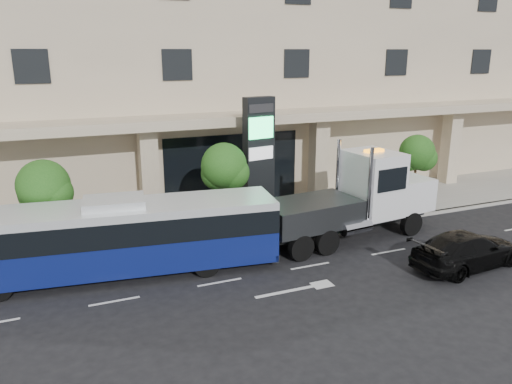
{
  "coord_description": "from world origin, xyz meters",
  "views": [
    {
      "loc": [
        -9.5,
        -18.44,
        8.72
      ],
      "look_at": [
        -1.01,
        2.0,
        2.43
      ],
      "focal_mm": 35.0,
      "sensor_mm": 36.0,
      "label": 1
    }
  ],
  "objects_px": {
    "city_bus": "(117,236)",
    "black_sedan": "(467,250)",
    "tow_truck": "(356,199)",
    "signage_pylon": "(259,160)"
  },
  "relations": [
    {
      "from": "city_bus",
      "to": "signage_pylon",
      "type": "bearing_deg",
      "value": 32.63
    },
    {
      "from": "signage_pylon",
      "to": "black_sedan",
      "type": "bearing_deg",
      "value": -64.45
    },
    {
      "from": "city_bus",
      "to": "black_sedan",
      "type": "height_order",
      "value": "city_bus"
    },
    {
      "from": "city_bus",
      "to": "tow_truck",
      "type": "bearing_deg",
      "value": 6.95
    },
    {
      "from": "black_sedan",
      "to": "signage_pylon",
      "type": "relative_size",
      "value": 0.82
    },
    {
      "from": "tow_truck",
      "to": "city_bus",
      "type": "bearing_deg",
      "value": 173.7
    },
    {
      "from": "black_sedan",
      "to": "signage_pylon",
      "type": "xyz_separation_m",
      "value": [
        -5.84,
        8.41,
        2.63
      ]
    },
    {
      "from": "city_bus",
      "to": "signage_pylon",
      "type": "distance_m",
      "value": 8.65
    },
    {
      "from": "tow_truck",
      "to": "signage_pylon",
      "type": "bearing_deg",
      "value": 127.38
    },
    {
      "from": "tow_truck",
      "to": "signage_pylon",
      "type": "relative_size",
      "value": 1.6
    }
  ]
}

